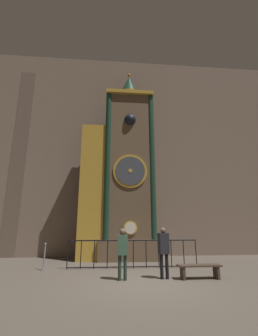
{
  "coord_description": "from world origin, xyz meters",
  "views": [
    {
      "loc": [
        -1.11,
        -7.37,
        1.72
      ],
      "look_at": [
        -0.05,
        4.76,
        4.81
      ],
      "focal_mm": 24.0,
      "sensor_mm": 36.0,
      "label": 1
    }
  ],
  "objects_px": {
    "clock_tower": "(121,172)",
    "visitor_bench": "(199,269)",
    "visitor_far": "(164,248)",
    "stanchion_post": "(44,261)",
    "visitor_near": "(123,249)"
  },
  "relations": [
    {
      "from": "clock_tower",
      "to": "stanchion_post",
      "type": "distance_m",
      "value": 5.76
    },
    {
      "from": "visitor_far",
      "to": "visitor_bench",
      "type": "xyz_separation_m",
      "value": [
        1.15,
        -0.1,
        -0.65
      ]
    },
    {
      "from": "visitor_near",
      "to": "visitor_far",
      "type": "xyz_separation_m",
      "value": [
        1.39,
        0.07,
        0.01
      ]
    },
    {
      "from": "visitor_near",
      "to": "visitor_bench",
      "type": "xyz_separation_m",
      "value": [
        2.55,
        -0.03,
        -0.64
      ]
    },
    {
      "from": "clock_tower",
      "to": "visitor_near",
      "type": "bearing_deg",
      "value": -92.06
    },
    {
      "from": "clock_tower",
      "to": "stanchion_post",
      "type": "height_order",
      "value": "clock_tower"
    },
    {
      "from": "visitor_near",
      "to": "clock_tower",
      "type": "bearing_deg",
      "value": 90.92
    },
    {
      "from": "stanchion_post",
      "to": "visitor_far",
      "type": "bearing_deg",
      "value": -23.34
    },
    {
      "from": "visitor_near",
      "to": "visitor_bench",
      "type": "relative_size",
      "value": 1.12
    },
    {
      "from": "visitor_bench",
      "to": "visitor_near",
      "type": "bearing_deg",
      "value": 179.31
    },
    {
      "from": "stanchion_post",
      "to": "visitor_bench",
      "type": "bearing_deg",
      "value": -19.81
    },
    {
      "from": "visitor_far",
      "to": "stanchion_post",
      "type": "bearing_deg",
      "value": 143.74
    },
    {
      "from": "clock_tower",
      "to": "visitor_bench",
      "type": "distance_m",
      "value": 6.51
    },
    {
      "from": "visitor_far",
      "to": "stanchion_post",
      "type": "distance_m",
      "value": 4.82
    },
    {
      "from": "visitor_near",
      "to": "visitor_bench",
      "type": "distance_m",
      "value": 2.63
    }
  ]
}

